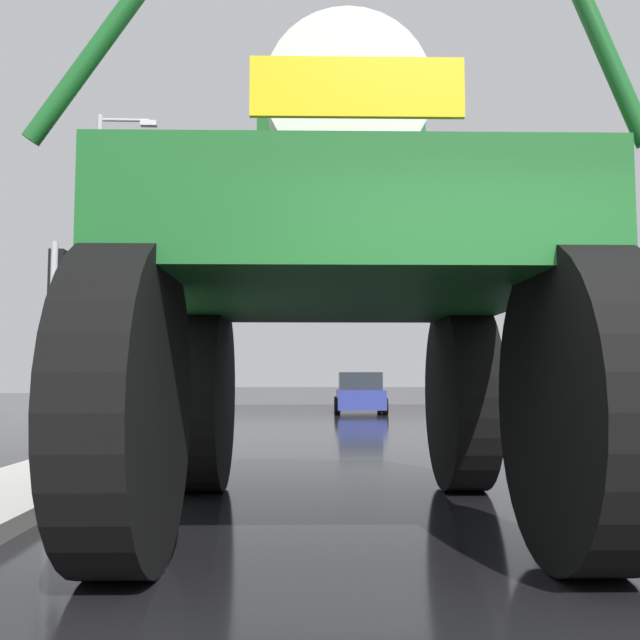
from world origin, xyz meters
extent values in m
plane|color=black|center=(0.00, 18.00, 0.00)|extent=(120.00, 120.00, 0.00)
cylinder|color=black|center=(-2.15, 5.53, 1.01)|extent=(0.50, 2.04, 2.03)
cylinder|color=black|center=(0.63, 5.47, 1.01)|extent=(0.50, 2.04, 2.03)
cylinder|color=black|center=(-2.23, 2.07, 1.01)|extent=(0.50, 2.04, 2.03)
cylinder|color=black|center=(0.55, 2.01, 1.01)|extent=(0.50, 2.04, 2.03)
cube|color=#195B23|center=(-0.80, 3.77, 2.24)|extent=(3.37, 4.23, 0.79)
cube|color=#154E1E|center=(-0.79, 4.20, 3.22)|extent=(1.47, 1.30, 1.17)
cylinder|color=silver|center=(-0.81, 3.16, 3.23)|extent=(1.22, 1.40, 1.19)
cylinder|color=#195B23|center=(-2.32, 1.93, 3.40)|extent=(1.12, 0.14, 1.59)
cylinder|color=#195B23|center=(0.64, 1.87, 3.49)|extent=(0.79, 0.14, 1.75)
cube|color=yellow|center=(-0.85, 1.66, 2.89)|extent=(1.26, 0.07, 0.36)
cube|color=navy|center=(1.39, 25.08, 0.53)|extent=(1.90, 4.18, 0.70)
cube|color=#23282D|center=(1.38, 24.93, 1.20)|extent=(1.66, 2.17, 0.64)
cylinder|color=black|center=(0.60, 26.47, 0.30)|extent=(0.21, 0.61, 0.60)
cylinder|color=black|center=(2.30, 26.39, 0.30)|extent=(0.21, 0.61, 0.60)
cylinder|color=black|center=(0.47, 23.78, 0.30)|extent=(0.21, 0.61, 0.60)
cylinder|color=black|center=(2.17, 23.69, 0.30)|extent=(0.21, 0.61, 0.60)
cylinder|color=#A8AAAF|center=(-5.01, 9.28, 1.70)|extent=(0.11, 0.11, 3.41)
cube|color=black|center=(-5.01, 9.50, 2.89)|extent=(0.24, 0.32, 0.84)
sphere|color=red|center=(-5.01, 9.69, 3.16)|extent=(0.17, 0.17, 0.17)
sphere|color=#3C2403|center=(-5.01, 9.69, 2.89)|extent=(0.17, 0.17, 0.17)
sphere|color=black|center=(-5.01, 9.69, 2.62)|extent=(0.17, 0.17, 0.17)
cylinder|color=#A8AAAF|center=(4.17, 9.28, 2.02)|extent=(0.11, 0.11, 4.04)
cube|color=black|center=(4.17, 9.50, 3.52)|extent=(0.24, 0.32, 0.84)
sphere|color=red|center=(4.17, 9.69, 3.79)|extent=(0.17, 0.17, 0.17)
sphere|color=#3C2403|center=(4.17, 9.69, 3.52)|extent=(0.17, 0.17, 0.17)
sphere|color=black|center=(4.17, 9.69, 3.25)|extent=(0.17, 0.17, 0.17)
cylinder|color=#A8AAAF|center=(-7.14, 19.90, 4.71)|extent=(0.18, 0.18, 9.41)
cylinder|color=#A8AAAF|center=(-6.39, 19.90, 9.26)|extent=(1.50, 0.10, 0.10)
cube|color=silver|center=(-5.64, 19.90, 9.16)|extent=(0.50, 0.24, 0.16)
cylinder|color=#A8AAAF|center=(8.84, 23.40, 4.28)|extent=(0.18, 0.18, 8.56)
cylinder|color=#A8AAAF|center=(9.73, 23.40, 8.41)|extent=(1.78, 0.10, 0.10)
cube|color=silver|center=(10.62, 23.40, 8.31)|extent=(0.50, 0.24, 0.16)
cylinder|color=#473828|center=(9.23, 24.56, 2.47)|extent=(0.26, 0.26, 4.94)
ellipsoid|color=brown|center=(9.23, 24.56, 5.97)|extent=(2.94, 2.94, 2.50)
cube|color=#59595B|center=(0.00, 36.09, 0.45)|extent=(27.81, 0.24, 0.90)
camera|label=1|loc=(-1.24, -2.51, 1.16)|focal=41.31mm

